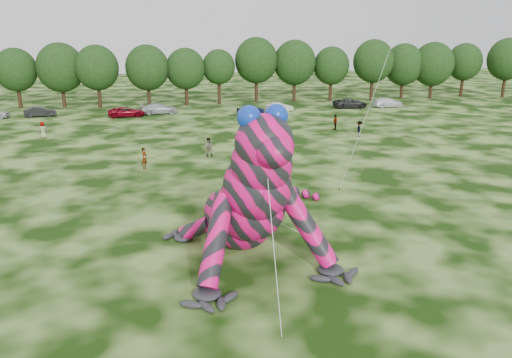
{
  "coord_description": "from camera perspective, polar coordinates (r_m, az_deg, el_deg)",
  "views": [
    {
      "loc": [
        -7.92,
        -23.61,
        11.6
      ],
      "look_at": [
        -3.3,
        1.28,
        4.0
      ],
      "focal_mm": 35.0,
      "sensor_mm": 36.0,
      "label": 1
    }
  ],
  "objects": [
    {
      "name": "car_2",
      "position": [
        71.91,
        -14.59,
        7.45
      ],
      "size": [
        5.29,
        2.97,
        1.39
      ],
      "primitive_type": "imported",
      "rotation": [
        0.0,
        0.0,
        1.71
      ],
      "color": "maroon",
      "rests_on": "ground"
    },
    {
      "name": "car_4",
      "position": [
        71.84,
        -0.62,
        7.95
      ],
      "size": [
        4.11,
        2.07,
        1.34
      ],
      "primitive_type": "imported",
      "rotation": [
        0.0,
        0.0,
        1.7
      ],
      "color": "#16204E",
      "rests_on": "ground"
    },
    {
      "name": "tree_8",
      "position": [
        81.0,
        -8.03,
        11.49
      ],
      "size": [
        6.14,
        5.53,
        8.94
      ],
      "primitive_type": null,
      "color": "black",
      "rests_on": "ground"
    },
    {
      "name": "tree_10",
      "position": [
        83.85,
        0.03,
        12.36
      ],
      "size": [
        7.09,
        6.38,
        10.5
      ],
      "primitive_type": null,
      "color": "black",
      "rests_on": "ground"
    },
    {
      "name": "car_7",
      "position": [
        81.22,
        14.83,
        8.45
      ],
      "size": [
        5.04,
        2.36,
        1.42
      ],
      "primitive_type": "imported",
      "rotation": [
        0.0,
        0.0,
        1.65
      ],
      "color": "white",
      "rests_on": "ground"
    },
    {
      "name": "tree_13",
      "position": [
        88.26,
        13.2,
        12.03
      ],
      "size": [
        6.83,
        6.15,
        10.13
      ],
      "primitive_type": null,
      "color": "black",
      "rests_on": "ground"
    },
    {
      "name": "inflatable_gecko",
      "position": [
        27.17,
        -2.49,
        0.9
      ],
      "size": [
        17.14,
        19.24,
        8.41
      ],
      "primitive_type": null,
      "rotation": [
        0.0,
        0.0,
        0.19
      ],
      "color": "#E60B6C",
      "rests_on": "ground"
    },
    {
      "name": "tree_4",
      "position": [
        85.43,
        -25.66,
        10.35
      ],
      "size": [
        6.22,
        5.6,
        9.06
      ],
      "primitive_type": null,
      "color": "black",
      "rests_on": "ground"
    },
    {
      "name": "tree_12",
      "position": [
        86.31,
        8.58,
        11.79
      ],
      "size": [
        5.99,
        5.39,
        8.97
      ],
      "primitive_type": null,
      "color": "black",
      "rests_on": "ground"
    },
    {
      "name": "car_5",
      "position": [
        74.37,
        2.69,
        8.22
      ],
      "size": [
        4.15,
        1.93,
        1.32
      ],
      "primitive_type": "imported",
      "rotation": [
        0.0,
        0.0,
        1.71
      ],
      "color": "beige",
      "rests_on": "ground"
    },
    {
      "name": "spectator_1",
      "position": [
        47.56,
        -5.48,
        3.65
      ],
      "size": [
        0.92,
        0.74,
        1.84
      ],
      "primitive_type": "imported",
      "rotation": [
        0.0,
        0.0,
        3.1
      ],
      "color": "gray",
      "rests_on": "ground"
    },
    {
      "name": "car_1",
      "position": [
        75.83,
        -23.45,
        7.06
      ],
      "size": [
        4.31,
        1.96,
        1.37
      ],
      "primitive_type": "imported",
      "rotation": [
        0.0,
        0.0,
        1.7
      ],
      "color": "black",
      "rests_on": "ground"
    },
    {
      "name": "tree_15",
      "position": [
        93.92,
        19.53,
        11.63
      ],
      "size": [
        7.17,
        6.45,
        9.63
      ],
      "primitive_type": null,
      "color": "black",
      "rests_on": "ground"
    },
    {
      "name": "tree_5",
      "position": [
        83.71,
        -21.36,
        10.99
      ],
      "size": [
        7.16,
        6.44,
        9.8
      ],
      "primitive_type": null,
      "color": "black",
      "rests_on": "ground"
    },
    {
      "name": "tree_17",
      "position": [
        100.35,
        26.69,
        11.29
      ],
      "size": [
        6.98,
        6.28,
        10.3
      ],
      "primitive_type": null,
      "color": "black",
      "rests_on": "ground"
    },
    {
      "name": "spectator_2",
      "position": [
        57.47,
        11.74,
        5.62
      ],
      "size": [
        0.98,
        1.3,
        1.79
      ],
      "primitive_type": "imported",
      "rotation": [
        0.0,
        0.0,
        1.27
      ],
      "color": "gray",
      "rests_on": "ground"
    },
    {
      "name": "tree_14",
      "position": [
        92.41,
        16.47,
        11.76
      ],
      "size": [
        6.82,
        6.14,
        9.4
      ],
      "primitive_type": null,
      "color": "black",
      "rests_on": "ground"
    },
    {
      "name": "tree_16",
      "position": [
        98.91,
        22.64,
        11.45
      ],
      "size": [
        6.26,
        5.63,
        9.37
      ],
      "primitive_type": null,
      "color": "black",
      "rests_on": "ground"
    },
    {
      "name": "spectator_4",
      "position": [
        60.38,
        -23.18,
        5.17
      ],
      "size": [
        1.03,
        0.81,
        1.85
      ],
      "primitive_type": "imported",
      "rotation": [
        0.0,
        0.0,
        3.41
      ],
      "color": "gray",
      "rests_on": "ground"
    },
    {
      "name": "car_3",
      "position": [
        73.39,
        -11.02,
        7.89
      ],
      "size": [
        5.33,
        2.57,
        1.5
      ],
      "primitive_type": "imported",
      "rotation": [
        0.0,
        0.0,
        1.66
      ],
      "color": "#A9AFB2",
      "rests_on": "ground"
    },
    {
      "name": "spectator_3",
      "position": [
        61.16,
        9.04,
        6.43
      ],
      "size": [
        0.45,
        1.07,
        1.82
      ],
      "primitive_type": "imported",
      "rotation": [
        0.0,
        0.0,
        4.71
      ],
      "color": "gray",
      "rests_on": "ground"
    },
    {
      "name": "car_6",
      "position": [
        79.12,
        10.73,
        8.52
      ],
      "size": [
        5.4,
        2.69,
        1.47
      ],
      "primitive_type": "imported",
      "rotation": [
        0.0,
        0.0,
        1.62
      ],
      "color": "#232326",
      "rests_on": "ground"
    },
    {
      "name": "tree_6",
      "position": [
        81.16,
        -17.64,
        11.09
      ],
      "size": [
        6.52,
        5.86,
        9.49
      ],
      "primitive_type": null,
      "color": "black",
      "rests_on": "ground"
    },
    {
      "name": "spectator_0",
      "position": [
        44.13,
        -12.62,
        2.32
      ],
      "size": [
        0.67,
        0.81,
        1.89
      ],
      "primitive_type": "imported",
      "rotation": [
        0.0,
        0.0,
        1.2
      ],
      "color": "gray",
      "rests_on": "ground"
    },
    {
      "name": "tree_11",
      "position": [
        84.89,
        4.42,
        12.22
      ],
      "size": [
        7.01,
        6.31,
        10.07
      ],
      "primitive_type": null,
      "color": "black",
      "rests_on": "ground"
    },
    {
      "name": "ground",
      "position": [
        27.47,
        7.35,
        -8.42
      ],
      "size": [
        240.0,
        240.0,
        0.0
      ],
      "primitive_type": "plane",
      "color": "#16330A",
      "rests_on": "ground"
    },
    {
      "name": "spectator_5",
      "position": [
        42.71,
        1.37,
        2.08
      ],
      "size": [
        1.53,
        0.53,
        1.63
      ],
      "primitive_type": "imported",
      "rotation": [
        0.0,
        0.0,
        3.17
      ],
      "color": "gray",
      "rests_on": "ground"
    },
    {
      "name": "tree_9",
      "position": [
        81.78,
        -4.26,
        11.56
      ],
      "size": [
        5.27,
        4.74,
        8.68
      ],
      "primitive_type": null,
      "color": "black",
      "rests_on": "ground"
    },
    {
      "name": "tree_7",
      "position": [
        80.74,
        -12.27,
        11.46
      ],
      "size": [
        6.68,
        6.01,
        9.48
      ],
      "primitive_type": null,
      "color": "black",
      "rests_on": "ground"
    }
  ]
}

